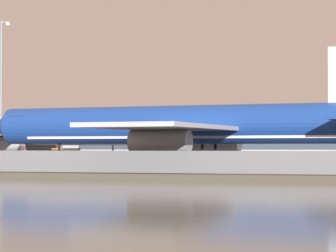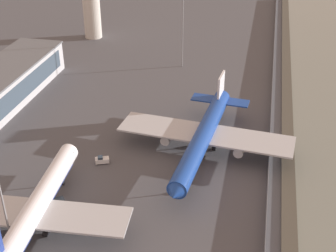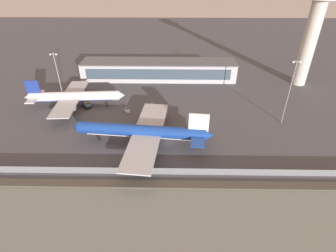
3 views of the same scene
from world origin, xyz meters
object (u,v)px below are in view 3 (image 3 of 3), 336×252
Objects in this scene: passenger_jet_white at (73,97)px; apron_light_mast_apron_east at (59,77)px; control_tower at (313,28)px; cargo_jet_blue at (143,132)px; ops_van at (86,105)px; baggage_tug at (127,111)px; apron_light_mast_apron_west at (290,90)px.

apron_light_mast_apron_east is (-5.67, 2.69, 7.84)m from passenger_jet_white.
passenger_jet_white is 0.88× the size of control_tower.
cargo_jet_blue is 1.01× the size of control_tower.
ops_van is at bearing -6.79° from passenger_jet_white.
control_tower is at bearing 36.23° from cargo_jet_blue.
control_tower is (84.09, 32.53, 26.91)m from baggage_tug.
passenger_jet_white is at bearing -165.43° from control_tower.
baggage_tug is at bearing 173.08° from apron_light_mast_apron_west.
passenger_jet_white is 6.14m from ops_van.
passenger_jet_white is 86.27m from apron_light_mast_apron_west.
cargo_jet_blue is 1.96× the size of apron_light_mast_apron_west.
cargo_jet_blue is 38.29m from ops_van.
cargo_jet_blue is at bearing -67.83° from baggage_tug.
baggage_tug is 0.67× the size of ops_van.
control_tower is at bearing 15.56° from ops_van.
baggage_tug is (23.39, -4.60, -3.97)m from passenger_jet_white.
baggage_tug is 18.81m from ops_van.
ops_van is at bearing 167.71° from baggage_tug.
ops_van is 109.59m from control_tower.
cargo_jet_blue is at bearing -143.77° from control_tower.
cargo_jet_blue is at bearing -164.12° from apron_light_mast_apron_west.
baggage_tug is 0.07× the size of control_tower.
apron_light_mast_apron_west is (84.95, -12.07, 8.95)m from passenger_jet_white.
passenger_jet_white is at bearing 171.91° from apron_light_mast_apron_west.
cargo_jet_blue is at bearing -39.70° from passenger_jet_white.
apron_light_mast_apron_east reaches higher than cargo_jet_blue.
ops_van is at bearing 136.17° from cargo_jet_blue.
ops_van is at bearing 171.83° from apron_light_mast_apron_west.
ops_van is at bearing -164.44° from control_tower.
cargo_jet_blue reaches higher than passenger_jet_white.
apron_light_mast_apron_east reaches higher than baggage_tug.
cargo_jet_blue is 48.96m from apron_light_mast_apron_east.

